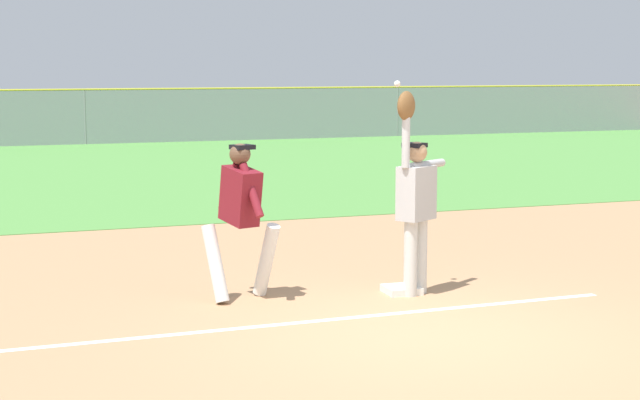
% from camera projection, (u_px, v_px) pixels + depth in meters
% --- Properties ---
extents(ground_plane, '(75.69, 75.69, 0.00)m').
position_uv_depth(ground_plane, '(423.00, 334.00, 9.69)').
color(ground_plane, tan).
extents(outfield_grass, '(44.46, 17.73, 0.01)m').
position_uv_depth(outfield_grass, '(133.00, 171.00, 24.76)').
color(outfield_grass, '#549342').
rests_on(outfield_grass, ground_plane).
extents(chalk_foul_line, '(12.00, 0.26, 0.01)m').
position_uv_depth(chalk_foul_line, '(44.00, 347.00, 9.25)').
color(chalk_foul_line, white).
rests_on(chalk_foul_line, ground_plane).
extents(first_base, '(0.40, 0.40, 0.08)m').
position_uv_depth(first_base, '(402.00, 290.00, 11.45)').
color(first_base, white).
rests_on(first_base, ground_plane).
extents(fielder, '(0.82, 0.56, 2.28)m').
position_uv_depth(fielder, '(415.00, 196.00, 11.23)').
color(fielder, silver).
rests_on(fielder, ground_plane).
extents(runner, '(0.85, 0.83, 1.72)m').
position_uv_depth(runner, '(241.00, 210.00, 11.01)').
color(runner, white).
rests_on(runner, ground_plane).
extents(baseball, '(0.07, 0.07, 0.07)m').
position_uv_depth(baseball, '(397.00, 84.00, 11.19)').
color(baseball, white).
extents(outfield_fence, '(44.54, 0.08, 1.81)m').
position_uv_depth(outfield_fence, '(85.00, 117.00, 32.89)').
color(outfield_fence, '#93999E').
rests_on(outfield_fence, ground_plane).
extents(parked_car_blue, '(4.53, 2.38, 1.25)m').
position_uv_depth(parked_car_blue, '(59.00, 119.00, 35.69)').
color(parked_car_blue, '#23389E').
rests_on(parked_car_blue, ground_plane).
extents(parked_car_black, '(4.47, 2.26, 1.25)m').
position_uv_depth(parked_car_black, '(206.00, 117.00, 37.01)').
color(parked_car_black, black).
rests_on(parked_car_black, ground_plane).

